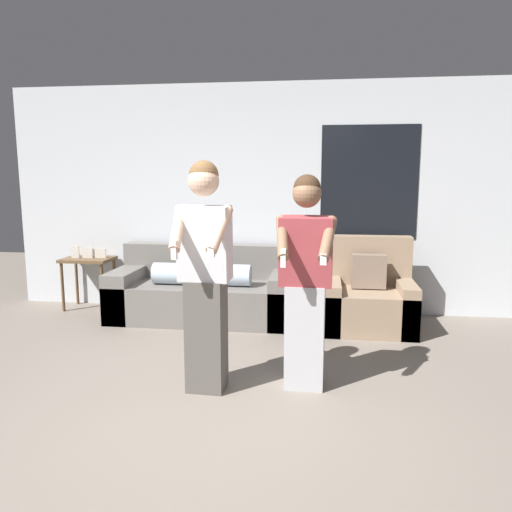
# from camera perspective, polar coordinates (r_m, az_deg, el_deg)

# --- Properties ---
(ground_plane) EXTENTS (14.00, 14.00, 0.00)m
(ground_plane) POSITION_cam_1_polar(r_m,az_deg,el_deg) (3.30, -5.67, -20.39)
(ground_plane) COLOR slate
(wall_back) EXTENTS (6.31, 0.07, 2.70)m
(wall_back) POSITION_cam_1_polar(r_m,az_deg,el_deg) (6.00, 1.38, 6.55)
(wall_back) COLOR silver
(wall_back) RESTS_ON ground_plane
(couch) EXTENTS (2.10, 0.90, 0.82)m
(couch) POSITION_cam_1_polar(r_m,az_deg,el_deg) (5.78, -5.80, -4.17)
(couch) COLOR slate
(couch) RESTS_ON ground_plane
(armchair) EXTENTS (0.95, 0.81, 0.97)m
(armchair) POSITION_cam_1_polar(r_m,az_deg,el_deg) (5.52, 12.65, -4.75)
(armchair) COLOR #937A60
(armchair) RESTS_ON ground_plane
(side_table) EXTENTS (0.59, 0.43, 0.78)m
(side_table) POSITION_cam_1_polar(r_m,az_deg,el_deg) (6.45, -18.63, -0.97)
(side_table) COLOR brown
(side_table) RESTS_ON ground_plane
(person_left) EXTENTS (0.44, 0.47, 1.74)m
(person_left) POSITION_cam_1_polar(r_m,az_deg,el_deg) (3.72, -5.84, -2.07)
(person_left) COLOR #56514C
(person_left) RESTS_ON ground_plane
(person_right) EXTENTS (0.46, 0.47, 1.64)m
(person_right) POSITION_cam_1_polar(r_m,az_deg,el_deg) (3.79, 5.68, -2.95)
(person_right) COLOR #B2B2B7
(person_right) RESTS_ON ground_plane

